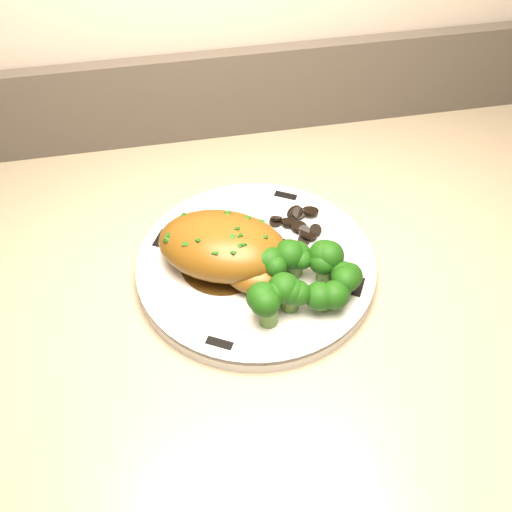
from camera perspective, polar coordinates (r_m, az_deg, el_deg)
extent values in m
cube|color=tan|center=(0.68, -10.73, -7.58)|extent=(2.15, 0.71, 0.03)
cube|color=#4C443A|center=(0.86, -12.70, 12.83)|extent=(2.15, 0.02, 0.12)
cylinder|color=silver|center=(0.70, 0.00, -1.04)|extent=(0.28, 0.28, 0.02)
cube|color=black|center=(0.77, 2.65, 5.37)|extent=(0.03, 0.02, 0.00)
cube|color=black|center=(0.72, -8.47, 1.55)|extent=(0.02, 0.03, 0.00)
cube|color=black|center=(0.63, -3.27, -7.76)|extent=(0.03, 0.02, 0.00)
cube|color=black|center=(0.68, 9.07, -2.73)|extent=(0.02, 0.03, 0.00)
cylinder|color=#3D250B|center=(0.69, -2.93, -0.60)|extent=(0.09, 0.09, 0.00)
ellipsoid|color=brown|center=(0.67, -3.02, 0.93)|extent=(0.16, 0.14, 0.05)
ellipsoid|color=brown|center=(0.66, -0.11, -1.65)|extent=(0.08, 0.07, 0.03)
cube|color=#18450E|center=(0.67, -6.41, 3.02)|extent=(0.01, 0.00, 0.00)
cube|color=#18450E|center=(0.66, -5.07, 3.03)|extent=(0.01, 0.00, 0.00)
cube|color=#18450E|center=(0.66, -3.70, 2.91)|extent=(0.01, 0.00, 0.00)
cube|color=#18450E|center=(0.66, -2.30, 2.69)|extent=(0.01, 0.00, 0.00)
cube|color=#18450E|center=(0.65, -0.89, 2.37)|extent=(0.01, 0.00, 0.00)
cube|color=#18450E|center=(0.65, 0.52, 1.93)|extent=(0.01, 0.00, 0.00)
cylinder|color=black|center=(0.73, 4.56, 2.36)|extent=(0.01, 0.01, 0.01)
cylinder|color=black|center=(0.73, 4.40, 2.76)|extent=(0.02, 0.02, 0.01)
cylinder|color=black|center=(0.73, 4.08, 3.13)|extent=(0.02, 0.02, 0.01)
cylinder|color=black|center=(0.74, 3.61, 3.00)|extent=(0.02, 0.02, 0.01)
cylinder|color=black|center=(0.73, 3.08, 3.22)|extent=(0.02, 0.02, 0.01)
cylinder|color=black|center=(0.73, 2.50, 3.37)|extent=(0.02, 0.01, 0.01)
cylinder|color=black|center=(0.73, 1.90, 3.01)|extent=(0.02, 0.02, 0.01)
cylinder|color=black|center=(0.73, 1.37, 3.00)|extent=(0.02, 0.02, 0.00)
cylinder|color=black|center=(0.73, 0.91, 2.93)|extent=(0.02, 0.02, 0.01)
cylinder|color=black|center=(0.73, 0.58, 2.38)|extent=(0.02, 0.02, 0.01)
cylinder|color=black|center=(0.72, 0.41, 2.24)|extent=(0.02, 0.02, 0.01)
cylinder|color=black|center=(0.72, 0.40, 2.09)|extent=(0.02, 0.02, 0.01)
cylinder|color=black|center=(0.72, 0.56, 1.53)|extent=(0.02, 0.02, 0.01)
cylinder|color=black|center=(0.71, 0.88, 1.45)|extent=(0.02, 0.02, 0.01)
cylinder|color=black|center=(0.71, 1.35, 1.42)|extent=(0.02, 0.03, 0.01)
cylinder|color=black|center=(0.71, 1.89, 1.05)|extent=(0.02, 0.02, 0.01)
cylinder|color=black|center=(0.71, 2.51, 1.19)|extent=(0.02, 0.02, 0.01)
cylinder|color=black|center=(0.71, 3.12, 1.42)|extent=(0.02, 0.02, 0.01)
cylinder|color=black|center=(0.71, 3.65, 1.29)|extent=(0.03, 0.03, 0.01)
cylinder|color=black|center=(0.72, 4.11, 1.65)|extent=(0.03, 0.03, 0.01)
cylinder|color=black|center=(0.72, 4.44, 2.07)|extent=(0.03, 0.03, 0.02)
cylinder|color=black|center=(0.72, 4.57, 2.07)|extent=(0.03, 0.03, 0.01)
cylinder|color=#547933|center=(0.66, 1.12, -1.80)|extent=(0.02, 0.02, 0.02)
sphere|color=black|center=(0.65, 1.15, -0.84)|extent=(0.03, 0.03, 0.03)
cylinder|color=#547933|center=(0.67, 3.42, -0.82)|extent=(0.02, 0.02, 0.02)
sphere|color=black|center=(0.66, 3.49, 0.14)|extent=(0.03, 0.03, 0.03)
cylinder|color=#547933|center=(0.67, 6.17, -1.39)|extent=(0.02, 0.02, 0.02)
sphere|color=black|center=(0.66, 6.29, -0.44)|extent=(0.03, 0.03, 0.03)
cylinder|color=#547933|center=(0.64, 3.03, -3.89)|extent=(0.02, 0.02, 0.02)
sphere|color=black|center=(0.63, 3.09, -2.95)|extent=(0.03, 0.03, 0.03)
cylinder|color=#547933|center=(0.65, 6.12, -3.76)|extent=(0.02, 0.02, 0.02)
sphere|color=black|center=(0.64, 6.23, -2.82)|extent=(0.03, 0.03, 0.03)
cylinder|color=#547933|center=(0.66, 7.85, -2.46)|extent=(0.02, 0.02, 0.02)
sphere|color=black|center=(0.65, 7.99, -1.52)|extent=(0.03, 0.03, 0.03)
cylinder|color=#547933|center=(0.63, 1.14, -5.25)|extent=(0.02, 0.02, 0.02)
sphere|color=black|center=(0.62, 1.16, -4.31)|extent=(0.03, 0.03, 0.03)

